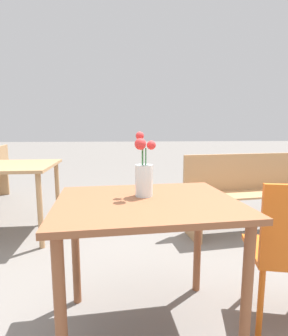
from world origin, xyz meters
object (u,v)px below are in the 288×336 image
Objects in this scene: flower_vase at (144,176)px; table_back at (10,175)px; bench_near at (267,188)px; table_front at (147,220)px.

flower_vase is 0.38× the size of table_back.
bench_near reaches higher than table_back.
bench_near reaches higher than table_front.
table_front is at bearing -47.77° from table_back.
table_front is 0.24m from flower_vase.
bench_near is at bearing -1.03° from table_back.
flower_vase is 1.90m from table_back.
table_front is 2.02m from bench_near.
table_front reaches higher than table_back.
table_front is 2.84× the size of flower_vase.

